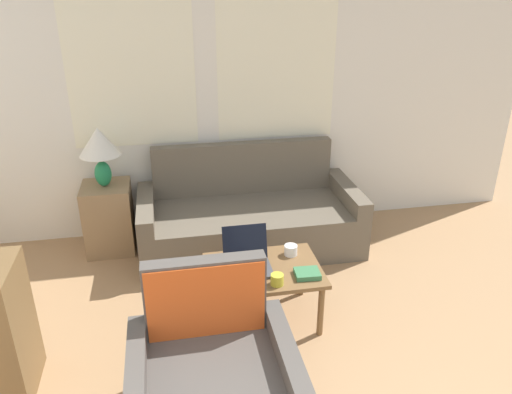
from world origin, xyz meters
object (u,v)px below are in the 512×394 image
object	(u,v)px
armchair	(213,383)
couch	(249,218)
cup_navy	(277,280)
book_red	(307,274)
cup_yellow	(291,250)
coffee_table	(264,275)
table_lamp	(99,146)
laptop	(247,259)

from	to	relation	value
armchair	couch	bearing A→B (deg)	74.38
cup_navy	book_red	xyz separation A→B (m)	(0.23, 0.06, -0.02)
cup_yellow	book_red	bearing A→B (deg)	-82.16
armchair	cup_yellow	bearing A→B (deg)	54.84
coffee_table	armchair	bearing A→B (deg)	-118.74
table_lamp	laptop	xyz separation A→B (m)	(1.06, -1.23, -0.51)
couch	cup_yellow	xyz separation A→B (m)	(0.14, -0.99, 0.21)
cup_yellow	couch	bearing A→B (deg)	98.10
table_lamp	coffee_table	size ratio (longest dim) A/B	0.65
cup_yellow	armchair	bearing A→B (deg)	-125.16
armchair	laptop	distance (m)	0.98
couch	book_red	xyz separation A→B (m)	(0.18, -1.29, 0.19)
armchair	cup_yellow	distance (m)	1.22
laptop	cup_yellow	xyz separation A→B (m)	(0.34, 0.10, -0.02)
cup_yellow	table_lamp	bearing A→B (deg)	141.15
coffee_table	cup_navy	size ratio (longest dim) A/B	9.21
armchair	book_red	world-z (taller)	armchair
table_lamp	cup_yellow	size ratio (longest dim) A/B	5.46
coffee_table	laptop	size ratio (longest dim) A/B	2.49
table_lamp	book_red	xyz separation A→B (m)	(1.45, -1.43, -0.55)
couch	book_red	bearing A→B (deg)	-81.96
table_lamp	book_red	size ratio (longest dim) A/B	2.95
table_lamp	laptop	size ratio (longest dim) A/B	1.62
laptop	cup_navy	xyz separation A→B (m)	(0.16, -0.26, -0.02)
cup_navy	cup_yellow	xyz separation A→B (m)	(0.19, 0.36, -0.00)
laptop	cup_yellow	world-z (taller)	laptop
couch	laptop	bearing A→B (deg)	-100.54
armchair	coffee_table	world-z (taller)	armchair
couch	armchair	xyz separation A→B (m)	(-0.55, -1.98, -0.00)
armchair	book_red	distance (m)	1.02
table_lamp	cup_navy	xyz separation A→B (m)	(1.22, -1.49, -0.53)
armchair	cup_navy	distance (m)	0.83
cup_navy	book_red	world-z (taller)	cup_navy
cup_navy	coffee_table	bearing A→B (deg)	102.95
book_red	laptop	bearing A→B (deg)	153.13
couch	laptop	xyz separation A→B (m)	(-0.20, -1.09, 0.23)
table_lamp	armchair	bearing A→B (deg)	-71.44
armchair	cup_yellow	size ratio (longest dim) A/B	9.29
armchair	table_lamp	size ratio (longest dim) A/B	1.70
armchair	table_lamp	bearing A→B (deg)	108.56
book_red	couch	bearing A→B (deg)	98.04
couch	coffee_table	distance (m)	1.15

